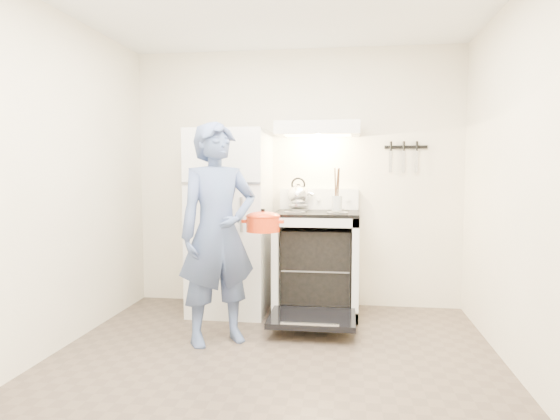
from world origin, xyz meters
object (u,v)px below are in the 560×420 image
at_px(refrigerator, 231,222).
at_px(tea_kettle, 298,194).
at_px(stove_body, 317,264).
at_px(dutch_oven, 263,224).
at_px(person, 218,234).

height_order(refrigerator, tea_kettle, refrigerator).
relative_size(stove_body, tea_kettle, 2.99).
distance_m(tea_kettle, dutch_oven, 0.95).
xyz_separation_m(stove_body, person, (-0.70, -0.90, 0.39)).
distance_m(person, dutch_oven, 0.38).
bearing_deg(stove_body, tea_kettle, 131.87).
bearing_deg(person, stove_body, 17.07).
relative_size(refrigerator, tea_kettle, 5.52).
distance_m(stove_body, dutch_oven, 0.91).
bearing_deg(tea_kettle, refrigerator, -158.21).
relative_size(refrigerator, stove_body, 1.85).
height_order(person, dutch_oven, person).
height_order(refrigerator, stove_body, refrigerator).
bearing_deg(refrigerator, stove_body, 1.77).
xyz_separation_m(stove_body, tea_kettle, (-0.20, 0.22, 0.64)).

